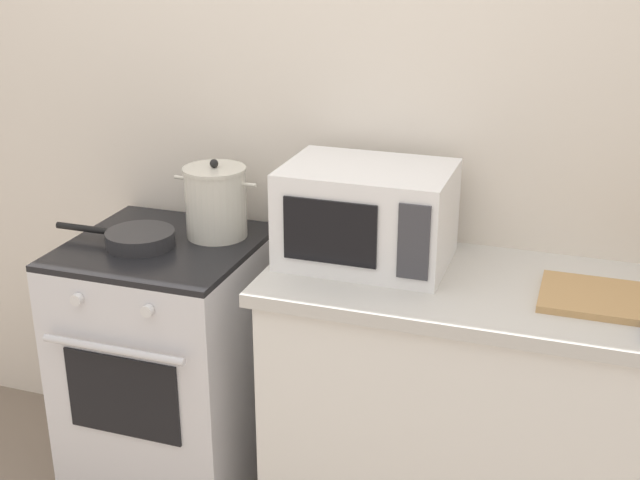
{
  "coord_description": "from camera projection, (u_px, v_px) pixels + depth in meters",
  "views": [
    {
      "loc": [
        0.95,
        -1.63,
        1.92
      ],
      "look_at": [
        0.2,
        0.6,
        1.0
      ],
      "focal_mm": 46.85,
      "sensor_mm": 36.0,
      "label": 1
    }
  ],
  "objects": [
    {
      "name": "back_wall",
      "position": [
        386.0,
        134.0,
        2.73
      ],
      "size": [
        4.4,
        0.1,
        2.5
      ],
      "primitive_type": "cube",
      "color": "silver",
      "rests_on": "ground_plane"
    },
    {
      "name": "lower_cabinet_right",
      "position": [
        541.0,
        436.0,
        2.53
      ],
      "size": [
        1.64,
        0.56,
        0.88
      ],
      "primitive_type": "cube",
      "color": "white",
      "rests_on": "ground_plane"
    },
    {
      "name": "countertop_right",
      "position": [
        557.0,
        299.0,
        2.37
      ],
      "size": [
        1.7,
        0.6,
        0.04
      ],
      "primitive_type": "cube",
      "color": "beige",
      "rests_on": "lower_cabinet_right"
    },
    {
      "name": "stove",
      "position": [
        170.0,
        367.0,
        2.88
      ],
      "size": [
        0.6,
        0.64,
        0.92
      ],
      "color": "silver",
      "rests_on": "ground_plane"
    },
    {
      "name": "stock_pot",
      "position": [
        216.0,
        202.0,
        2.74
      ],
      "size": [
        0.29,
        0.21,
        0.26
      ],
      "color": "beige",
      "rests_on": "stove"
    },
    {
      "name": "frying_pan",
      "position": [
        138.0,
        238.0,
        2.69
      ],
      "size": [
        0.42,
        0.22,
        0.05
      ],
      "color": "#28282B",
      "rests_on": "stove"
    },
    {
      "name": "microwave",
      "position": [
        367.0,
        214.0,
        2.53
      ],
      "size": [
        0.5,
        0.37,
        0.3
      ],
      "color": "white",
      "rests_on": "countertop_right"
    },
    {
      "name": "cutting_board",
      "position": [
        607.0,
        299.0,
        2.3
      ],
      "size": [
        0.36,
        0.26,
        0.02
      ],
      "primitive_type": "cube",
      "color": "tan",
      "rests_on": "countertop_right"
    }
  ]
}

